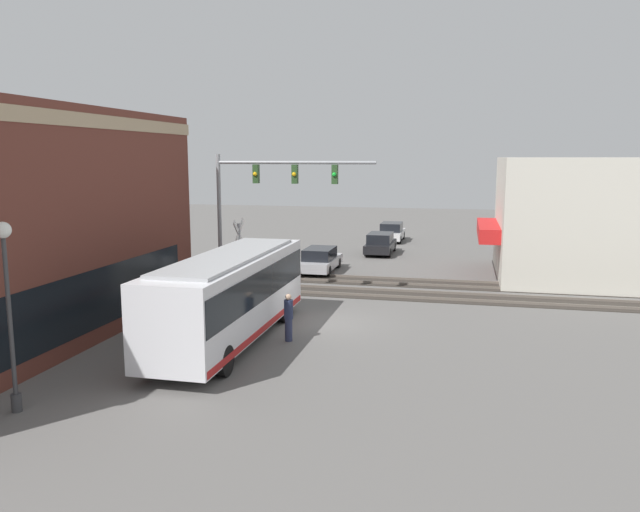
{
  "coord_description": "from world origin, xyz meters",
  "views": [
    {
      "loc": [
        -24.57,
        -5.52,
        6.84
      ],
      "look_at": [
        3.8,
        1.06,
        2.2
      ],
      "focal_mm": 35.0,
      "sensor_mm": 36.0,
      "label": 1
    }
  ],
  "objects_px": {
    "crossing_signal": "(239,250)",
    "parked_car_silver": "(320,261)",
    "streetlamp": "(8,301)",
    "pedestrian_near_bus": "(289,317)",
    "city_bus": "(230,294)",
    "parked_car_white": "(392,233)",
    "parked_car_black": "(380,244)"
  },
  "relations": [
    {
      "from": "parked_car_silver",
      "to": "pedestrian_near_bus",
      "type": "distance_m",
      "value": 14.34
    },
    {
      "from": "parked_car_black",
      "to": "streetlamp",
      "type": "bearing_deg",
      "value": 168.81
    },
    {
      "from": "city_bus",
      "to": "parked_car_white",
      "type": "xyz_separation_m",
      "value": [
        29.54,
        -2.6,
        -1.12
      ]
    },
    {
      "from": "parked_car_silver",
      "to": "parked_car_black",
      "type": "relative_size",
      "value": 1.01
    },
    {
      "from": "parked_car_black",
      "to": "pedestrian_near_bus",
      "type": "relative_size",
      "value": 2.56
    },
    {
      "from": "city_bus",
      "to": "parked_car_black",
      "type": "xyz_separation_m",
      "value": [
        22.54,
        -2.6,
        -1.13
      ]
    },
    {
      "from": "streetlamp",
      "to": "parked_car_silver",
      "type": "distance_m",
      "value": 22.56
    },
    {
      "from": "parked_car_black",
      "to": "parked_car_white",
      "type": "bearing_deg",
      "value": 0.0
    },
    {
      "from": "streetlamp",
      "to": "parked_car_black",
      "type": "xyz_separation_m",
      "value": [
        29.96,
        -5.93,
        -2.39
      ]
    },
    {
      "from": "city_bus",
      "to": "crossing_signal",
      "type": "distance_m",
      "value": 8.03
    },
    {
      "from": "crossing_signal",
      "to": "parked_car_white",
      "type": "bearing_deg",
      "value": -13.06
    },
    {
      "from": "parked_car_white",
      "to": "pedestrian_near_bus",
      "type": "height_order",
      "value": "pedestrian_near_bus"
    },
    {
      "from": "parked_car_silver",
      "to": "streetlamp",
      "type": "bearing_deg",
      "value": 171.47
    },
    {
      "from": "parked_car_silver",
      "to": "pedestrian_near_bus",
      "type": "height_order",
      "value": "pedestrian_near_bus"
    },
    {
      "from": "city_bus",
      "to": "pedestrian_near_bus",
      "type": "height_order",
      "value": "city_bus"
    },
    {
      "from": "crossing_signal",
      "to": "parked_car_silver",
      "type": "height_order",
      "value": "crossing_signal"
    },
    {
      "from": "parked_car_silver",
      "to": "pedestrian_near_bus",
      "type": "relative_size",
      "value": 2.59
    },
    {
      "from": "parked_car_silver",
      "to": "parked_car_white",
      "type": "relative_size",
      "value": 1.05
    },
    {
      "from": "parked_car_silver",
      "to": "parked_car_white",
      "type": "bearing_deg",
      "value": -9.98
    },
    {
      "from": "city_bus",
      "to": "streetlamp",
      "type": "distance_m",
      "value": 8.23
    },
    {
      "from": "streetlamp",
      "to": "parked_car_black",
      "type": "distance_m",
      "value": 30.63
    },
    {
      "from": "crossing_signal",
      "to": "streetlamp",
      "type": "distance_m",
      "value": 15.09
    },
    {
      "from": "pedestrian_near_bus",
      "to": "parked_car_white",
      "type": "bearing_deg",
      "value": -1.06
    },
    {
      "from": "crossing_signal",
      "to": "parked_car_black",
      "type": "height_order",
      "value": "crossing_signal"
    },
    {
      "from": "crossing_signal",
      "to": "streetlamp",
      "type": "bearing_deg",
      "value": 176.79
    },
    {
      "from": "city_bus",
      "to": "pedestrian_near_bus",
      "type": "bearing_deg",
      "value": -74.37
    },
    {
      "from": "crossing_signal",
      "to": "parked_car_white",
      "type": "xyz_separation_m",
      "value": [
        21.91,
        -5.08,
        -1.59
      ]
    },
    {
      "from": "streetlamp",
      "to": "pedestrian_near_bus",
      "type": "height_order",
      "value": "streetlamp"
    },
    {
      "from": "city_bus",
      "to": "crossing_signal",
      "type": "height_order",
      "value": "crossing_signal"
    },
    {
      "from": "parked_car_silver",
      "to": "pedestrian_near_bus",
      "type": "bearing_deg",
      "value": -171.72
    },
    {
      "from": "city_bus",
      "to": "crossing_signal",
      "type": "relative_size",
      "value": 2.8
    },
    {
      "from": "crossing_signal",
      "to": "city_bus",
      "type": "bearing_deg",
      "value": -161.96
    }
  ]
}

